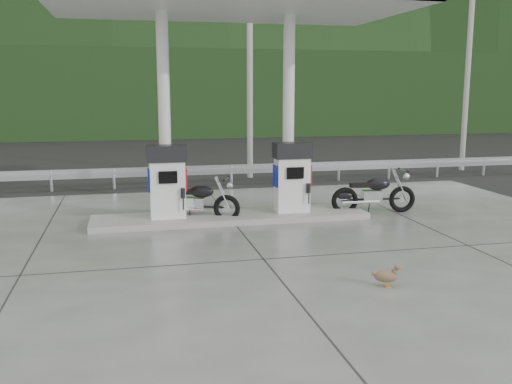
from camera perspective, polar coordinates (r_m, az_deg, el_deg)
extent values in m
plane|color=black|center=(12.21, -0.33, -5.49)|extent=(160.00, 160.00, 0.00)
cube|color=#61625D|center=(12.21, -0.33, -5.45)|extent=(18.00, 14.00, 0.02)
cube|color=gray|center=(14.57, -2.46, -2.53)|extent=(7.00, 1.40, 0.15)
cylinder|color=white|center=(14.42, -9.15, 7.56)|extent=(0.30, 0.30, 5.00)
cylinder|color=white|center=(14.98, 3.27, 7.77)|extent=(0.30, 0.30, 5.00)
cube|color=white|center=(14.35, -2.63, 18.47)|extent=(8.50, 5.00, 0.40)
cube|color=black|center=(23.35, -6.46, 2.03)|extent=(60.00, 7.00, 0.01)
cylinder|color=#999993|center=(21.47, -0.63, 12.08)|extent=(0.22, 0.22, 8.00)
cylinder|color=#999993|center=(24.98, 20.41, 11.19)|extent=(0.22, 0.22, 8.00)
cube|color=black|center=(41.56, -9.46, 9.68)|extent=(80.00, 6.00, 6.00)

